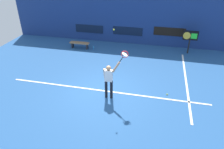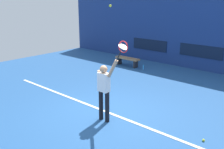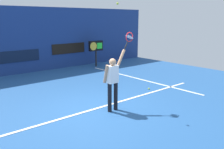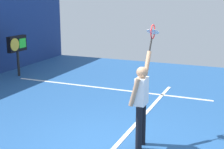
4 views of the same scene
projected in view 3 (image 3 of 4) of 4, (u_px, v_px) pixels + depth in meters
name	position (u px, v px, depth m)	size (l,w,h in m)	color
ground_plane	(97.00, 109.00, 7.88)	(18.00, 18.00, 0.00)	#23518C
back_wall	(17.00, 41.00, 12.61)	(18.00, 0.20, 3.51)	navy
sponsor_banner_center	(19.00, 56.00, 12.70)	(2.20, 0.03, 0.60)	#0C1933
sponsor_banner_starboard	(69.00, 48.00, 14.55)	(2.20, 0.03, 0.60)	black
court_baseline	(96.00, 109.00, 7.92)	(10.00, 0.10, 0.01)	white
court_sideline	(138.00, 79.00, 11.89)	(0.10, 7.00, 0.01)	white
tennis_player	(113.00, 80.00, 7.56)	(0.77, 0.31, 1.94)	black
tennis_racket	(129.00, 38.00, 7.70)	(0.45, 0.27, 0.61)	black
tennis_ball	(118.00, 4.00, 7.20)	(0.07, 0.07, 0.07)	#CCE033
scoreboard_clock	(96.00, 47.00, 14.71)	(0.96, 0.20, 1.57)	black
spare_ball	(149.00, 89.00, 10.10)	(0.07, 0.07, 0.07)	#CCE033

